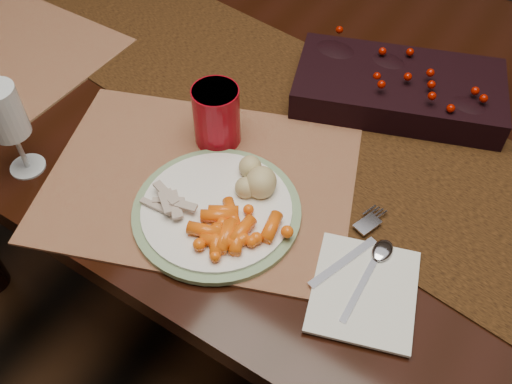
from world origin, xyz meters
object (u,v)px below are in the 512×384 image
Objects in this scene: dining_table at (325,230)px; placemat_main at (201,181)px; red_cup at (217,116)px; dinner_plate at (217,210)px; turkey_shreds at (170,203)px; centerpiece at (399,85)px; wine_glass at (12,131)px; napkin at (364,291)px; mashed_potatoes at (253,175)px; baby_carrots at (239,227)px.

placemat_main is at bearing -111.45° from dining_table.
red_cup is (-0.03, 0.09, 0.05)m from placemat_main.
turkey_shreds is at bearing -147.74° from dinner_plate.
centerpiece is 2.20× the size of wine_glass.
turkey_shreds is 0.47× the size of napkin.
napkin is at bearing -21.71° from red_cup.
wine_glass reaches higher than napkin.
red_cup is at bearing 150.16° from mashed_potatoes.
napkin is at bearing -0.55° from dinner_plate.
centerpiece is at bearing 89.89° from napkin.
napkin is (0.12, -0.39, -0.03)m from centerpiece.
red_cup is (-0.03, 0.17, 0.03)m from turkey_shreds.
baby_carrots is at bearing 167.01° from napkin.
baby_carrots is 1.37× the size of mashed_potatoes.
baby_carrots reaches higher than dining_table.
napkin is at bearing -72.22° from centerpiece.
wine_glass is (-0.25, -0.13, 0.08)m from placemat_main.
dinner_plate is 2.42× the size of red_cup.
baby_carrots is 1.03× the size of red_cup.
wine_glass reaches higher than baby_carrots.
centerpiece reaches higher than napkin.
wine_glass is at bearing -169.11° from turkey_shreds.
mashed_potatoes is (0.02, 0.07, 0.03)m from dinner_plate.
mashed_potatoes is at bearing 109.76° from baby_carrots.
baby_carrots is (-0.07, -0.40, -0.01)m from centerpiece.
turkey_shreds is 0.72× the size of red_cup.
turkey_shreds reaches higher than napkin.
dining_table is 0.49m from red_cup.
turkey_shreds is 0.17m from red_cup.
dinner_plate reaches higher than napkin.
red_cup is (-0.14, -0.19, 0.43)m from dining_table.
baby_carrots is 0.19m from napkin.
dining_table is at bearing 53.98° from red_cup.
centerpiece is at bearing 41.49° from placemat_main.
centerpiece is at bearing 50.28° from red_cup.
wine_glass is at bearing -174.13° from placemat_main.
centerpiece is at bearing 80.46° from baby_carrots.
napkin is (0.22, -0.07, -0.03)m from mashed_potatoes.
baby_carrots reaches higher than placemat_main.
red_cup reaches higher than dinner_plate.
wine_glass is at bearing -131.64° from dining_table.
turkey_shreds reaches higher than dinner_plate.
centerpiece is 0.64m from wine_glass.
centerpiece is 0.41m from baby_carrots.
wine_glass is (-0.56, -0.08, 0.07)m from napkin.
mashed_potatoes is 0.49× the size of napkin.
red_cup reaches higher than mashed_potatoes.
placemat_main is (-0.18, -0.34, -0.04)m from centerpiece.
wine_glass reaches higher than mashed_potatoes.
baby_carrots is 0.67× the size of wine_glass.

